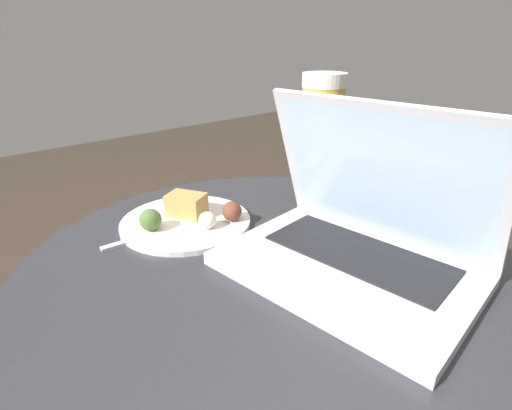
# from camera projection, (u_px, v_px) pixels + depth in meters

# --- Properties ---
(table) EXTENTS (0.73, 0.73, 0.54)m
(table) POSITION_uv_depth(u_px,v_px,m) (272.00, 338.00, 0.63)
(table) COLOR black
(table) RESTS_ON ground_plane
(laptop) EXTENTS (0.35, 0.26, 0.23)m
(laptop) POSITION_uv_depth(u_px,v_px,m) (357.00, 237.00, 0.54)
(laptop) COLOR silver
(laptop) RESTS_ON table
(beer_glass) EXTENTS (0.07, 0.07, 0.24)m
(beer_glass) POSITION_uv_depth(u_px,v_px,m) (320.00, 147.00, 0.68)
(beer_glass) COLOR gold
(beer_glass) RESTS_ON table
(snack_plate) EXTENTS (0.22, 0.22, 0.05)m
(snack_plate) POSITION_uv_depth(u_px,v_px,m) (187.00, 218.00, 0.68)
(snack_plate) COLOR silver
(snack_plate) RESTS_ON table
(fork) EXTENTS (0.03, 0.18, 0.00)m
(fork) POSITION_uv_depth(u_px,v_px,m) (164.00, 231.00, 0.66)
(fork) COLOR #B2B2B7
(fork) RESTS_ON table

